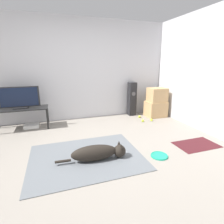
{
  "coord_description": "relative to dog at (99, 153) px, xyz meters",
  "views": [
    {
      "loc": [
        -0.48,
        -2.53,
        1.46
      ],
      "look_at": [
        0.67,
        0.87,
        0.45
      ],
      "focal_mm": 28.0,
      "sensor_mm": 36.0,
      "label": 1
    }
  ],
  "objects": [
    {
      "name": "ground_plane",
      "position": [
        -0.1,
        0.18,
        -0.13
      ],
      "size": [
        12.0,
        12.0,
        0.0
      ],
      "primitive_type": "plane",
      "color": "gray"
    },
    {
      "name": "wall_back",
      "position": [
        -0.1,
        2.28,
        1.14
      ],
      "size": [
        8.0,
        0.06,
        2.55
      ],
      "color": "silver",
      "rests_on": "ground_plane"
    },
    {
      "name": "wall_right",
      "position": [
        2.5,
        0.18,
        1.14
      ],
      "size": [
        0.06,
        8.0,
        2.55
      ],
      "color": "silver",
      "rests_on": "ground_plane"
    },
    {
      "name": "area_rug",
      "position": [
        -0.16,
        0.15,
        -0.13
      ],
      "size": [
        1.75,
        1.37,
        0.01
      ],
      "color": "slate",
      "rests_on": "ground_plane"
    },
    {
      "name": "dog",
      "position": [
        0.0,
        0.0,
        0.0
      ],
      "size": [
        1.09,
        0.26,
        0.25
      ],
      "color": "black",
      "rests_on": "area_rug"
    },
    {
      "name": "frisbee",
      "position": [
        0.96,
        -0.2,
        -0.12
      ],
      "size": [
        0.27,
        0.27,
        0.03
      ],
      "color": "#199E7A",
      "rests_on": "ground_plane"
    },
    {
      "name": "cardboard_box_lower",
      "position": [
        2.11,
        1.75,
        0.08
      ],
      "size": [
        0.53,
        0.43,
        0.43
      ],
      "color": "tan",
      "rests_on": "ground_plane"
    },
    {
      "name": "cardboard_box_upper",
      "position": [
        2.12,
        1.75,
        0.48
      ],
      "size": [
        0.47,
        0.38,
        0.38
      ],
      "color": "tan",
      "rests_on": "cardboard_box_lower"
    },
    {
      "name": "floor_speaker",
      "position": [
        1.53,
        2.1,
        0.34
      ],
      "size": [
        0.2,
        0.21,
        0.94
      ],
      "color": "black",
      "rests_on": "ground_plane"
    },
    {
      "name": "tv_stand",
      "position": [
        -1.3,
        1.89,
        0.3
      ],
      "size": [
        1.14,
        0.48,
        0.48
      ],
      "color": "black",
      "rests_on": "ground_plane"
    },
    {
      "name": "tv",
      "position": [
        -1.3,
        1.89,
        0.59
      ],
      "size": [
        0.83,
        0.2,
        0.48
      ],
      "color": "#232326",
      "rests_on": "tv_stand"
    },
    {
      "name": "tennis_ball_by_boxes",
      "position": [
        1.54,
        1.42,
        -0.1
      ],
      "size": [
        0.07,
        0.07,
        0.07
      ],
      "color": "#C6E033",
      "rests_on": "ground_plane"
    },
    {
      "name": "tennis_ball_near_speaker",
      "position": [
        1.62,
        1.77,
        -0.1
      ],
      "size": [
        0.07,
        0.07,
        0.07
      ],
      "color": "#C6E033",
      "rests_on": "ground_plane"
    },
    {
      "name": "tennis_ball_loose_on_carpet",
      "position": [
        1.78,
        1.4,
        -0.1
      ],
      "size": [
        0.07,
        0.07,
        0.07
      ],
      "color": "#C6E033",
      "rests_on": "ground_plane"
    },
    {
      "name": "game_console",
      "position": [
        -1.13,
        1.92,
        -0.1
      ],
      "size": [
        0.33,
        0.27,
        0.07
      ],
      "color": "white",
      "rests_on": "ground_plane"
    },
    {
      "name": "door_mat",
      "position": [
        1.85,
        -0.07,
        -0.13
      ],
      "size": [
        0.78,
        0.48,
        0.01
      ],
      "color": "#47191E",
      "rests_on": "ground_plane"
    }
  ]
}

